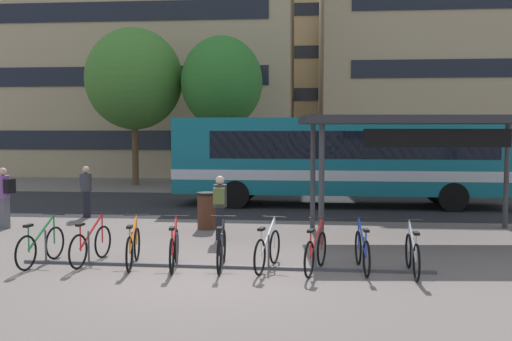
% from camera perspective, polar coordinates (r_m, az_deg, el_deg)
% --- Properties ---
extents(ground, '(200.00, 200.00, 0.00)m').
position_cam_1_polar(ground, '(10.92, -5.24, -10.62)').
color(ground, '#6B605B').
extents(bus_lane_asphalt, '(80.00, 7.20, 0.01)m').
position_cam_1_polar(bus_lane_asphalt, '(20.98, -0.24, -3.45)').
color(bus_lane_asphalt, '#232326').
rests_on(bus_lane_asphalt, ground).
extents(city_bus, '(12.08, 2.81, 3.20)m').
position_cam_1_polar(city_bus, '(20.78, 8.41, 1.33)').
color(city_bus, '#0F6070').
rests_on(city_bus, ground).
extents(bike_rack, '(8.38, 0.29, 0.70)m').
position_cam_1_polar(bike_rack, '(11.50, -3.41, -9.37)').
color(bike_rack, '#47474C').
rests_on(bike_rack, ground).
extents(parked_bicycle_green_0, '(0.52, 1.72, 0.99)m').
position_cam_1_polar(parked_bicycle_green_0, '(12.53, -20.90, -7.16)').
color(parked_bicycle_green_0, black).
rests_on(parked_bicycle_green_0, ground).
extents(parked_bicycle_red_1, '(0.52, 1.71, 0.99)m').
position_cam_1_polar(parked_bicycle_red_1, '(12.33, -16.33, -7.23)').
color(parked_bicycle_red_1, black).
rests_on(parked_bicycle_red_1, ground).
extents(parked_bicycle_orange_2, '(0.52, 1.71, 0.99)m').
position_cam_1_polar(parked_bicycle_orange_2, '(11.87, -12.30, -7.60)').
color(parked_bicycle_orange_2, black).
rests_on(parked_bicycle_orange_2, ground).
extents(parked_bicycle_red_3, '(0.52, 1.71, 0.99)m').
position_cam_1_polar(parked_bicycle_red_3, '(11.55, -8.27, -7.88)').
color(parked_bicycle_red_3, black).
rests_on(parked_bicycle_red_3, ground).
extents(parked_bicycle_black_4, '(0.52, 1.72, 0.99)m').
position_cam_1_polar(parked_bicycle_black_4, '(11.42, -3.51, -7.97)').
color(parked_bicycle_black_4, black).
rests_on(parked_bicycle_black_4, ground).
extents(parked_bicycle_white_5, '(0.58, 1.69, 0.99)m').
position_cam_1_polar(parked_bicycle_white_5, '(11.34, 1.17, -8.05)').
color(parked_bicycle_white_5, black).
rests_on(parked_bicycle_white_5, ground).
extents(parked_bicycle_red_6, '(0.62, 1.68, 0.99)m').
position_cam_1_polar(parked_bicycle_red_6, '(11.21, 6.05, -8.22)').
color(parked_bicycle_red_6, black).
rests_on(parked_bicycle_red_6, ground).
extents(parked_bicycle_blue_7, '(0.52, 1.72, 0.99)m').
position_cam_1_polar(parked_bicycle_blue_7, '(11.41, 10.68, -8.05)').
color(parked_bicycle_blue_7, black).
rests_on(parked_bicycle_blue_7, ground).
extents(parked_bicycle_silver_8, '(0.52, 1.72, 0.99)m').
position_cam_1_polar(parked_bicycle_silver_8, '(11.33, 15.51, -8.22)').
color(parked_bicycle_silver_8, black).
rests_on(parked_bicycle_silver_8, ground).
extents(transit_shelter, '(6.48, 3.56, 3.13)m').
position_cam_1_polar(transit_shelter, '(15.29, 16.47, 4.55)').
color(transit_shelter, '#38383D').
rests_on(transit_shelter, ground).
extents(commuter_navy_pack_1, '(0.53, 0.61, 1.63)m').
position_cam_1_polar(commuter_navy_pack_1, '(18.66, -16.79, -1.69)').
color(commuter_navy_pack_1, black).
rests_on(commuter_navy_pack_1, ground).
extents(commuter_olive_pack_2, '(0.36, 0.53, 1.62)m').
position_cam_1_polar(commuter_olive_pack_2, '(14.27, -3.66, -3.30)').
color(commuter_olive_pack_2, black).
rests_on(commuter_olive_pack_2, ground).
extents(commuter_black_pack_3, '(0.60, 0.48, 1.71)m').
position_cam_1_polar(commuter_black_pack_3, '(17.36, -24.08, -2.14)').
color(commuter_black_pack_3, '#565660').
rests_on(commuter_black_pack_3, ground).
extents(trash_bin, '(0.55, 0.55, 1.03)m').
position_cam_1_polar(trash_bin, '(15.89, -5.00, -4.05)').
color(trash_bin, '#4C2819').
rests_on(trash_bin, ground).
extents(street_tree_0, '(4.79, 4.79, 7.79)m').
position_cam_1_polar(street_tree_0, '(28.97, -12.21, 9.00)').
color(street_tree_0, brown).
rests_on(street_tree_0, ground).
extents(street_tree_1, '(3.91, 3.91, 7.26)m').
position_cam_1_polar(street_tree_1, '(27.45, -3.47, 8.88)').
color(street_tree_1, brown).
rests_on(street_tree_1, ground).
extents(building_left_wing, '(19.26, 12.35, 14.52)m').
position_cam_1_polar(building_left_wing, '(39.45, -10.71, 10.60)').
color(building_left_wing, tan).
rests_on(building_left_wing, ground).
extents(building_centre_block, '(16.39, 12.51, 14.66)m').
position_cam_1_polar(building_centre_block, '(56.38, 2.50, 8.77)').
color(building_centre_block, tan).
rests_on(building_centre_block, ground).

